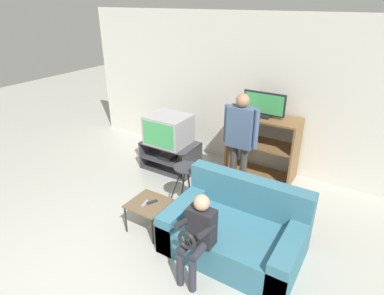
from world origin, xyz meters
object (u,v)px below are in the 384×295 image
(folding_stool, at_px, (187,175))
(media_shelf, at_px, (262,146))
(television_main, at_px, (169,129))
(couch, at_px, (236,231))
(tv_stand, at_px, (171,156))
(remote_control_white, at_px, (145,204))
(person_seated_child, at_px, (198,232))
(remote_control_black, at_px, (152,202))
(snack_table, at_px, (149,206))
(person_standing_adult, at_px, (240,136))
(television_flat, at_px, (264,105))

(folding_stool, bearing_deg, media_shelf, 69.87)
(television_main, distance_m, couch, 2.29)
(tv_stand, distance_m, media_shelf, 1.59)
(remote_control_white, bearing_deg, folding_stool, 63.76)
(television_main, bearing_deg, tv_stand, 7.56)
(media_shelf, bearing_deg, folding_stool, -110.13)
(media_shelf, xyz_separation_m, person_seated_child, (0.21, -2.45, 0.03))
(remote_control_black, bearing_deg, media_shelf, 99.08)
(tv_stand, distance_m, couch, 2.23)
(television_main, distance_m, media_shelf, 1.60)
(television_main, xyz_separation_m, couch, (1.86, -1.25, -0.48))
(snack_table, xyz_separation_m, couch, (1.11, 0.24, -0.09))
(media_shelf, xyz_separation_m, couch, (0.40, -1.88, -0.27))
(television_main, height_order, person_standing_adult, person_standing_adult)
(tv_stand, height_order, couch, couch)
(television_main, xyz_separation_m, media_shelf, (1.46, 0.63, -0.20))
(tv_stand, relative_size, person_seated_child, 0.96)
(television_main, xyz_separation_m, remote_control_black, (0.78, -1.47, -0.33))
(media_shelf, relative_size, couch, 0.73)
(remote_control_white, relative_size, couch, 0.09)
(media_shelf, xyz_separation_m, folding_stool, (-0.54, -1.48, 0.01))
(tv_stand, height_order, remote_control_white, tv_stand)
(tv_stand, bearing_deg, remote_control_black, -62.74)
(media_shelf, bearing_deg, person_seated_child, -84.99)
(remote_control_white, height_order, person_standing_adult, person_standing_adult)
(remote_control_white, bearing_deg, snack_table, 57.15)
(media_shelf, distance_m, remote_control_white, 2.30)
(person_standing_adult, bearing_deg, television_flat, 84.28)
(remote_control_black, relative_size, person_seated_child, 0.15)
(television_main, xyz_separation_m, person_seated_child, (1.67, -1.83, -0.17))
(tv_stand, relative_size, remote_control_white, 6.55)
(snack_table, bearing_deg, television_flat, 72.09)
(folding_stool, distance_m, couch, 1.06)
(remote_control_black, relative_size, person_standing_adult, 0.09)
(television_flat, bearing_deg, person_seated_child, -84.23)
(remote_control_black, height_order, person_seated_child, person_seated_child)
(person_seated_child, bearing_deg, media_shelf, 95.01)
(tv_stand, bearing_deg, media_shelf, 23.52)
(couch, relative_size, person_seated_child, 1.59)
(tv_stand, height_order, television_flat, television_flat)
(television_main, relative_size, remote_control_white, 4.81)
(folding_stool, height_order, remote_control_black, folding_stool)
(remote_control_white, xyz_separation_m, person_standing_adult, (0.63, 1.45, 0.55))
(tv_stand, xyz_separation_m, remote_control_white, (0.71, -1.55, 0.17))
(folding_stool, bearing_deg, remote_control_white, -105.01)
(folding_stool, relative_size, person_seated_child, 0.70)
(tv_stand, bearing_deg, television_main, -172.44)
(media_shelf, relative_size, remote_control_white, 7.83)
(snack_table, height_order, remote_control_white, remote_control_white)
(tv_stand, height_order, folding_stool, folding_stool)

